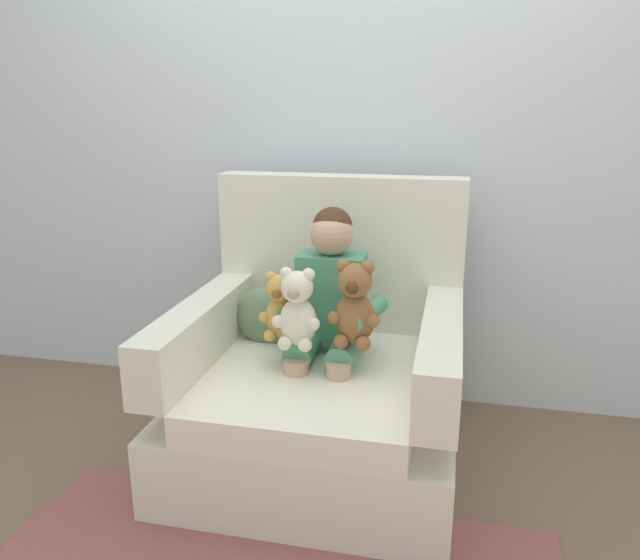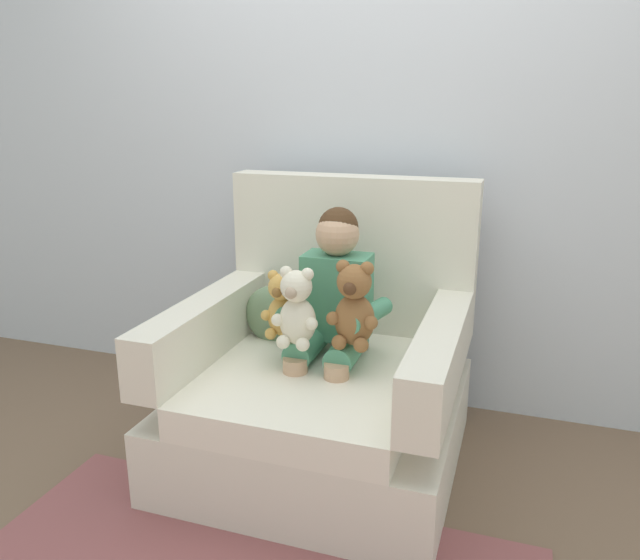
{
  "view_description": "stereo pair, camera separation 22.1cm",
  "coord_description": "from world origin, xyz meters",
  "px_view_note": "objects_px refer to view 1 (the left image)",
  "views": [
    {
      "loc": [
        0.48,
        -2.12,
        1.39
      ],
      "look_at": [
        0.02,
        -0.05,
        0.77
      ],
      "focal_mm": 34.56,
      "sensor_mm": 36.0,
      "label": 1
    },
    {
      "loc": [
        0.7,
        -2.06,
        1.39
      ],
      "look_at": [
        0.02,
        -0.05,
        0.77
      ],
      "focal_mm": 34.56,
      "sensor_mm": 36.0,
      "label": 2
    }
  ],
  "objects_px": {
    "armchair": "(322,380)",
    "throw_pillow": "(266,317)",
    "plush_brown": "(355,306)",
    "plush_cream": "(298,310)",
    "plush_honey": "(280,308)",
    "seated_child": "(328,304)"
  },
  "relations": [
    {
      "from": "plush_brown",
      "to": "plush_cream",
      "type": "bearing_deg",
      "value": -142.23
    },
    {
      "from": "seated_child",
      "to": "plush_honey",
      "type": "distance_m",
      "value": 0.2
    },
    {
      "from": "armchair",
      "to": "seated_child",
      "type": "bearing_deg",
      "value": 61.86
    },
    {
      "from": "plush_brown",
      "to": "plush_honey",
      "type": "bearing_deg",
      "value": -159.52
    },
    {
      "from": "armchair",
      "to": "seated_child",
      "type": "relative_size",
      "value": 1.32
    },
    {
      "from": "seated_child",
      "to": "plush_brown",
      "type": "xyz_separation_m",
      "value": [
        0.13,
        -0.14,
        0.05
      ]
    },
    {
      "from": "armchair",
      "to": "seated_child",
      "type": "xyz_separation_m",
      "value": [
        0.02,
        0.03,
        0.31
      ]
    },
    {
      "from": "plush_brown",
      "to": "throw_pillow",
      "type": "bearing_deg",
      "value": 171.03
    },
    {
      "from": "armchair",
      "to": "throw_pillow",
      "type": "relative_size",
      "value": 4.2
    },
    {
      "from": "armchair",
      "to": "plush_brown",
      "type": "height_order",
      "value": "armchair"
    },
    {
      "from": "armchair",
      "to": "throw_pillow",
      "type": "xyz_separation_m",
      "value": [
        -0.27,
        0.14,
        0.2
      ]
    },
    {
      "from": "plush_cream",
      "to": "armchair",
      "type": "bearing_deg",
      "value": 93.67
    },
    {
      "from": "plush_brown",
      "to": "throw_pillow",
      "type": "xyz_separation_m",
      "value": [
        -0.41,
        0.24,
        -0.16
      ]
    },
    {
      "from": "plush_cream",
      "to": "throw_pillow",
      "type": "distance_m",
      "value": 0.39
    },
    {
      "from": "plush_cream",
      "to": "throw_pillow",
      "type": "bearing_deg",
      "value": 147.77
    },
    {
      "from": "plush_cream",
      "to": "seated_child",
      "type": "bearing_deg",
      "value": 91.85
    },
    {
      "from": "plush_brown",
      "to": "throw_pillow",
      "type": "relative_size",
      "value": 1.24
    },
    {
      "from": "armchair",
      "to": "plush_cream",
      "type": "relative_size",
      "value": 3.67
    },
    {
      "from": "armchair",
      "to": "plush_honey",
      "type": "distance_m",
      "value": 0.37
    },
    {
      "from": "plush_honey",
      "to": "throw_pillow",
      "type": "height_order",
      "value": "plush_honey"
    },
    {
      "from": "plush_cream",
      "to": "throw_pillow",
      "type": "height_order",
      "value": "plush_cream"
    },
    {
      "from": "plush_honey",
      "to": "throw_pillow",
      "type": "distance_m",
      "value": 0.3
    }
  ]
}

